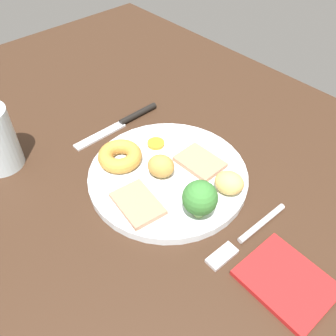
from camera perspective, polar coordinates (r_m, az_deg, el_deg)
dining_table at (r=61.99cm, az=-2.56°, el=-1.26°), size 120.00×84.00×3.60cm
dinner_plate at (r=58.53cm, az=0.00°, el=-1.18°), size 25.52×25.52×1.40cm
meat_slice_main at (r=53.38cm, az=-4.79°, el=-5.59°), size 8.36×6.31×0.80cm
meat_slice_under at (r=59.41cm, az=5.02°, el=0.96°), size 7.52×5.64×0.80cm
yorkshire_pudding at (r=59.54cm, az=-7.55°, el=1.88°), size 7.18×7.18×2.42cm
roast_potato_left at (r=56.41cm, az=-1.11°, el=0.30°), size 5.53×5.33×3.71cm
roast_potato_right at (r=54.89cm, az=9.59°, el=-2.30°), size 5.50×5.10×3.44cm
carrot_coin_front at (r=62.79cm, az=-1.91°, el=3.86°), size 2.96×2.96×0.55cm
broccoli_floret at (r=49.95cm, az=5.03°, el=-4.75°), size 4.99×4.99×6.10cm
fork at (r=52.64cm, az=12.16°, el=-10.39°), size 2.14×15.29×0.90cm
knife at (r=70.07cm, az=-6.82°, el=7.26°), size 1.79×18.51×1.20cm
folded_napkin at (r=50.20cm, az=18.11°, el=-16.57°), size 11.24×9.30×0.80cm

